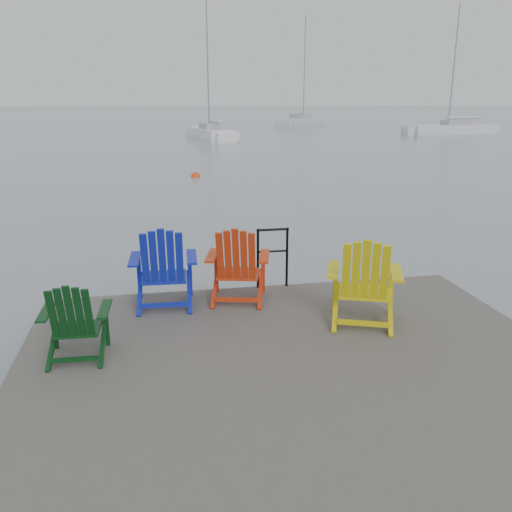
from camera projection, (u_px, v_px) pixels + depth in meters
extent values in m
plane|color=slate|center=(297.00, 405.00, 5.92)|extent=(400.00, 400.00, 0.00)
cube|color=#302E2B|center=(298.00, 372.00, 5.81)|extent=(6.00, 5.00, 0.20)
cylinder|color=black|center=(71.00, 359.00, 7.60)|extent=(0.26, 0.26, 1.20)
cylinder|color=black|center=(259.00, 344.00, 8.08)|extent=(0.26, 0.26, 1.20)
cylinder|color=black|center=(427.00, 330.00, 8.55)|extent=(0.26, 0.26, 1.20)
cylinder|color=black|center=(258.00, 259.00, 7.97)|extent=(0.04, 0.04, 0.90)
cylinder|color=black|center=(287.00, 257.00, 8.04)|extent=(0.04, 0.04, 0.90)
cylinder|color=black|center=(273.00, 230.00, 7.88)|extent=(0.48, 0.04, 0.04)
cylinder|color=black|center=(273.00, 251.00, 7.98)|extent=(0.44, 0.03, 0.03)
cube|color=black|center=(78.00, 329.00, 5.93)|extent=(0.50, 0.44, 0.04)
cube|color=black|center=(55.00, 328.00, 6.07)|extent=(0.05, 0.05, 0.51)
cube|color=black|center=(107.00, 325.00, 6.15)|extent=(0.05, 0.05, 0.51)
cube|color=black|center=(46.00, 312.00, 5.81)|extent=(0.13, 0.55, 0.02)
cube|color=black|center=(105.00, 309.00, 5.89)|extent=(0.13, 0.55, 0.02)
cube|color=black|center=(70.00, 314.00, 5.57)|extent=(0.45, 0.25, 0.62)
cube|color=#101FA5|center=(164.00, 277.00, 7.42)|extent=(0.62, 0.56, 0.04)
cube|color=#101FA5|center=(139.00, 277.00, 7.60)|extent=(0.06, 0.06, 0.63)
cube|color=#101FA5|center=(190.00, 274.00, 7.69)|extent=(0.06, 0.06, 0.63)
cube|color=#101FA5|center=(135.00, 259.00, 7.27)|extent=(0.17, 0.69, 0.03)
cube|color=#101FA5|center=(192.00, 257.00, 7.37)|extent=(0.17, 0.69, 0.03)
cube|color=#101FA5|center=(162.00, 258.00, 6.97)|extent=(0.57, 0.31, 0.77)
cube|color=red|center=(238.00, 274.00, 7.60)|extent=(0.67, 0.63, 0.04)
cube|color=red|center=(216.00, 272.00, 7.84)|extent=(0.06, 0.06, 0.60)
cube|color=red|center=(263.00, 273.00, 7.80)|extent=(0.06, 0.06, 0.60)
cube|color=red|center=(212.00, 255.00, 7.53)|extent=(0.28, 0.67, 0.03)
cube|color=red|center=(264.00, 256.00, 7.49)|extent=(0.28, 0.67, 0.03)
cube|color=red|center=(236.00, 256.00, 7.17)|extent=(0.58, 0.39, 0.74)
cube|color=#CDBC0B|center=(363.00, 292.00, 6.84)|extent=(0.76, 0.72, 0.04)
cube|color=#CDBC0B|center=(335.00, 288.00, 7.13)|extent=(0.07, 0.07, 0.64)
cube|color=#CDBC0B|center=(391.00, 291.00, 7.01)|extent=(0.07, 0.07, 0.64)
cube|color=#CDBC0B|center=(333.00, 269.00, 6.80)|extent=(0.37, 0.70, 0.03)
cube|color=#CDBC0B|center=(396.00, 273.00, 6.68)|extent=(0.37, 0.70, 0.03)
cube|color=#CDBC0B|center=(365.00, 272.00, 6.39)|extent=(0.63, 0.47, 0.78)
cube|color=white|center=(211.00, 136.00, 43.49)|extent=(3.49, 8.54, 1.10)
cube|color=#9E9EA3|center=(212.00, 127.00, 42.91)|extent=(1.90, 2.70, 0.55)
cylinder|color=gray|center=(208.00, 60.00, 42.24)|extent=(0.12, 0.12, 10.37)
cube|color=silver|center=(302.00, 123.00, 64.46)|extent=(7.59, 8.51, 1.10)
cube|color=#9E9EA3|center=(300.00, 117.00, 63.88)|extent=(3.01, 3.15, 0.55)
cylinder|color=gray|center=(304.00, 68.00, 63.08)|extent=(0.12, 0.12, 11.35)
cube|color=silver|center=(452.00, 131.00, 49.14)|extent=(8.20, 2.67, 1.10)
cube|color=#9E9EA3|center=(456.00, 123.00, 49.04)|extent=(2.52, 1.64, 0.55)
cylinder|color=gray|center=(454.00, 66.00, 47.46)|extent=(0.12, 0.12, 10.09)
sphere|color=#E7400D|center=(196.00, 177.00, 22.82)|extent=(0.40, 0.40, 0.40)
sphere|color=red|center=(236.00, 143.00, 39.89)|extent=(0.39, 0.39, 0.39)
sphere|color=#E1400D|center=(218.00, 140.00, 42.17)|extent=(0.40, 0.40, 0.40)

